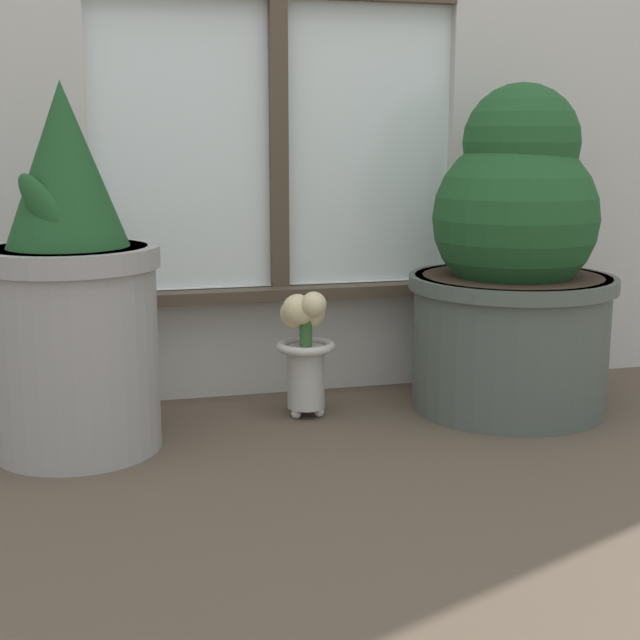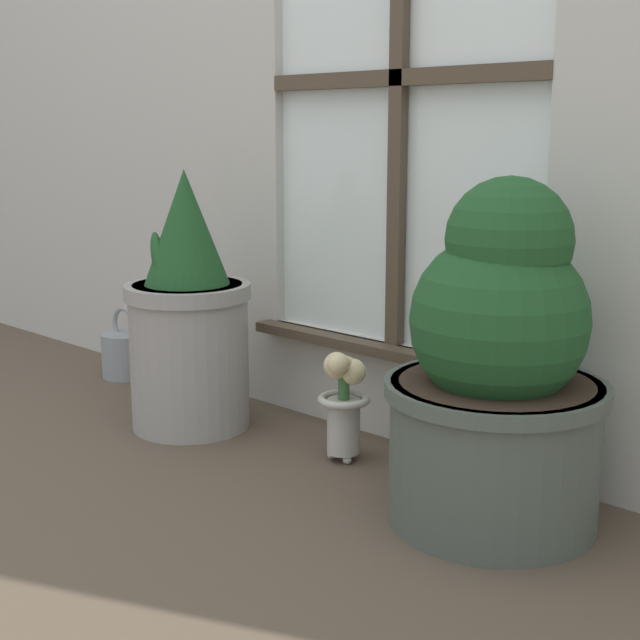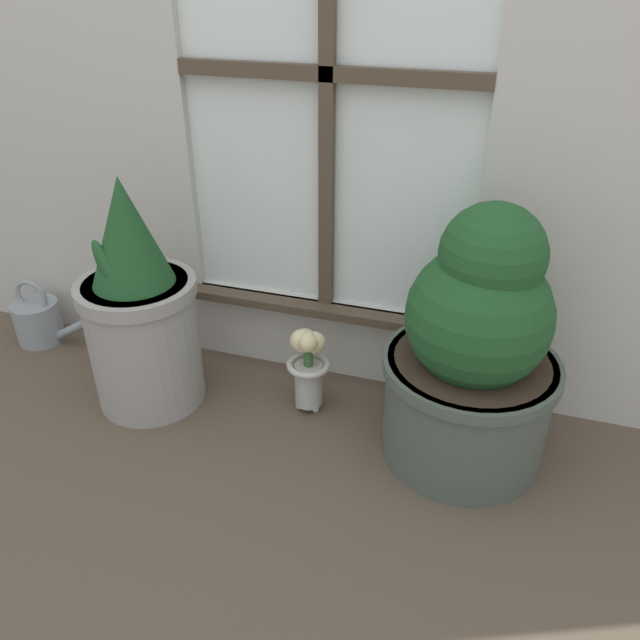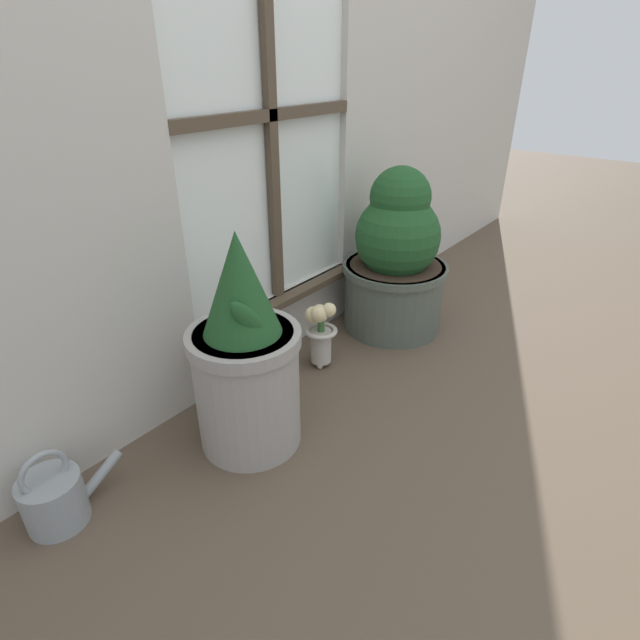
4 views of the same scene
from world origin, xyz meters
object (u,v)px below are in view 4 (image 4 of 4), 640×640
at_px(flower_vase, 320,328).
at_px(potted_plant_left, 245,359).
at_px(watering_can, 55,498).
at_px(potted_plant_right, 396,261).

bearing_deg(flower_vase, potted_plant_left, -168.98).
bearing_deg(potted_plant_left, flower_vase, 11.02).
distance_m(potted_plant_left, watering_can, 0.55).
relative_size(potted_plant_left, flower_vase, 2.50).
distance_m(flower_vase, watering_can, 0.93).
distance_m(potted_plant_left, potted_plant_right, 0.84).
bearing_deg(watering_can, potted_plant_right, -4.89).
height_order(potted_plant_left, flower_vase, potted_plant_left).
bearing_deg(potted_plant_left, watering_can, 162.73).
xyz_separation_m(potted_plant_right, watering_can, (-1.34, 0.11, -0.21)).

